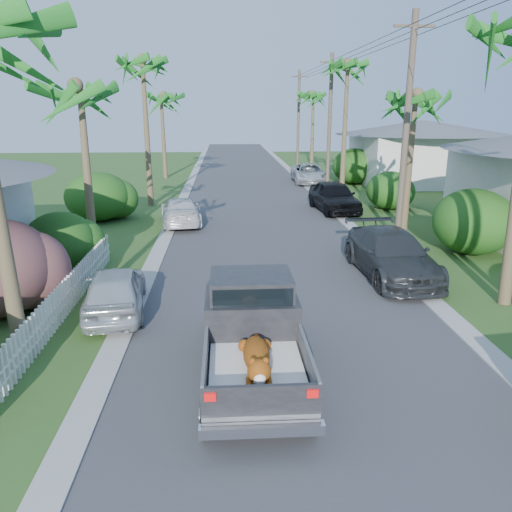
{
  "coord_description": "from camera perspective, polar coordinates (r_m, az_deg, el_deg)",
  "views": [
    {
      "loc": [
        -1.65,
        -7.1,
        5.37
      ],
      "look_at": [
        -0.82,
        6.36,
        1.4
      ],
      "focal_mm": 35.0,
      "sensor_mm": 36.0,
      "label": 1
    }
  ],
  "objects": [
    {
      "name": "ground",
      "position": [
        9.05,
        8.19,
        -20.17
      ],
      "size": [
        120.0,
        120.0,
        0.0
      ],
      "primitive_type": "plane",
      "color": "#365A22",
      "rests_on": "ground"
    },
    {
      "name": "road",
      "position": [
        32.58,
        -0.59,
        6.93
      ],
      "size": [
        8.0,
        100.0,
        0.02
      ],
      "primitive_type": "cube",
      "color": "#38383A",
      "rests_on": "ground"
    },
    {
      "name": "curb_left",
      "position": [
        32.64,
        -8.21,
        6.82
      ],
      "size": [
        0.6,
        100.0,
        0.06
      ],
      "primitive_type": "cube",
      "color": "#A5A39E",
      "rests_on": "ground"
    },
    {
      "name": "curb_right",
      "position": [
        33.08,
        6.92,
        6.99
      ],
      "size": [
        0.6,
        100.0,
        0.06
      ],
      "primitive_type": "cube",
      "color": "#A5A39E",
      "rests_on": "ground"
    },
    {
      "name": "pickup_truck",
      "position": [
        10.54,
        -0.46,
        -8.01
      ],
      "size": [
        1.98,
        5.12,
        2.06
      ],
      "color": "black",
      "rests_on": "ground"
    },
    {
      "name": "parked_car_rm",
      "position": [
        17.1,
        15.2,
        0.15
      ],
      "size": [
        2.32,
        5.26,
        1.5
      ],
      "primitive_type": "imported",
      "rotation": [
        0.0,
        0.0,
        0.04
      ],
      "color": "#2D3032",
      "rests_on": "ground"
    },
    {
      "name": "parked_car_rf",
      "position": [
        27.59,
        8.92,
        6.71
      ],
      "size": [
        2.39,
        4.95,
        1.63
      ],
      "primitive_type": "imported",
      "rotation": [
        0.0,
        0.0,
        0.1
      ],
      "color": "black",
      "rests_on": "ground"
    },
    {
      "name": "parked_car_rd",
      "position": [
        38.3,
        6.1,
        9.33
      ],
      "size": [
        2.47,
        5.2,
        1.43
      ],
      "primitive_type": "imported",
      "rotation": [
        0.0,
        0.0,
        -0.02
      ],
      "color": "silver",
      "rests_on": "ground"
    },
    {
      "name": "parked_car_ln",
      "position": [
        14.09,
        -15.8,
        -3.8
      ],
      "size": [
        2.01,
        4.0,
        1.31
      ],
      "primitive_type": "imported",
      "rotation": [
        0.0,
        0.0,
        3.26
      ],
      "color": "silver",
      "rests_on": "ground"
    },
    {
      "name": "parked_car_lf",
      "position": [
        24.41,
        -8.61,
        5.06
      ],
      "size": [
        2.36,
        4.63,
        1.29
      ],
      "primitive_type": "imported",
      "rotation": [
        0.0,
        0.0,
        3.27
      ],
      "color": "silver",
      "rests_on": "ground"
    },
    {
      "name": "palm_l_b",
      "position": [
        19.79,
        -19.58,
        17.77
      ],
      "size": [
        4.4,
        4.4,
        7.4
      ],
      "color": "brown",
      "rests_on": "ground"
    },
    {
      "name": "palm_l_c",
      "position": [
        29.53,
        -12.86,
        20.96
      ],
      "size": [
        4.4,
        4.4,
        9.2
      ],
      "color": "brown",
      "rests_on": "ground"
    },
    {
      "name": "palm_l_d",
      "position": [
        41.4,
        -10.78,
        17.61
      ],
      "size": [
        4.4,
        4.4,
        7.7
      ],
      "color": "brown",
      "rests_on": "ground"
    },
    {
      "name": "palm_r_b",
      "position": [
        23.59,
        17.74,
        17.08
      ],
      "size": [
        4.4,
        4.4,
        7.2
      ],
      "color": "brown",
      "rests_on": "ground"
    },
    {
      "name": "palm_r_c",
      "position": [
        34.13,
        10.46,
        20.75
      ],
      "size": [
        4.4,
        4.4,
        9.4
      ],
      "color": "brown",
      "rests_on": "ground"
    },
    {
      "name": "palm_r_d",
      "position": [
        47.82,
        6.6,
        17.94
      ],
      "size": [
        4.4,
        4.4,
        8.0
      ],
      "color": "brown",
      "rests_on": "ground"
    },
    {
      "name": "shrub_l_c",
      "position": [
        18.56,
        -21.48,
        1.63
      ],
      "size": [
        2.4,
        2.64,
        2.0
      ],
      "primitive_type": "ellipsoid",
      "color": "#1A4614",
      "rests_on": "ground"
    },
    {
      "name": "shrub_l_d",
      "position": [
        26.22,
        -17.62,
        6.49
      ],
      "size": [
        3.2,
        3.52,
        2.4
      ],
      "primitive_type": "ellipsoid",
      "color": "#1A4614",
      "rests_on": "ground"
    },
    {
      "name": "shrub_r_b",
      "position": [
        20.83,
        23.58,
        3.62
      ],
      "size": [
        3.0,
        3.3,
        2.5
      ],
      "primitive_type": "ellipsoid",
      "color": "#1A4614",
      "rests_on": "ground"
    },
    {
      "name": "shrub_r_c",
      "position": [
        28.92,
        15.07,
        7.26
      ],
      "size": [
        2.6,
        2.86,
        2.1
      ],
      "primitive_type": "ellipsoid",
      "color": "#1A4614",
      "rests_on": "ground"
    },
    {
      "name": "shrub_r_d",
      "position": [
        38.55,
        11.15,
        10.04
      ],
      "size": [
        3.2,
        3.52,
        2.6
      ],
      "primitive_type": "ellipsoid",
      "color": "#1A4614",
      "rests_on": "ground"
    },
    {
      "name": "picket_fence",
      "position": [
        14.19,
        -21.22,
        -4.83
      ],
      "size": [
        0.1,
        11.0,
        1.0
      ],
      "primitive_type": "cube",
      "color": "white",
      "rests_on": "ground"
    },
    {
      "name": "house_right_far",
      "position": [
        40.02,
        18.29,
        10.94
      ],
      "size": [
        9.0,
        8.0,
        4.6
      ],
      "color": "silver",
      "rests_on": "ground"
    },
    {
      "name": "utility_pole_b",
      "position": [
        21.38,
        16.78,
        13.67
      ],
      "size": [
        1.6,
        0.26,
        9.0
      ],
      "color": "brown",
      "rests_on": "ground"
    },
    {
      "name": "utility_pole_c",
      "position": [
        35.85,
        8.42,
        15.0
      ],
      "size": [
        1.6,
        0.26,
        9.0
      ],
      "color": "brown",
      "rests_on": "ground"
    },
    {
      "name": "utility_pole_d",
      "position": [
        50.62,
        4.87,
        15.47
      ],
      "size": [
        1.6,
        0.26,
        9.0
      ],
      "color": "brown",
      "rests_on": "ground"
    }
  ]
}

